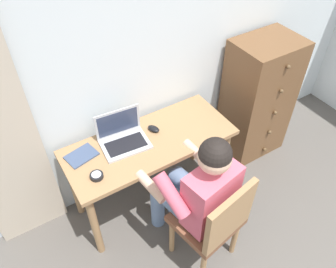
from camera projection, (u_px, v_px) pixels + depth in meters
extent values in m
cube|color=silver|center=(150.00, 49.00, 2.45)|extent=(4.80, 0.05, 2.50)
cube|color=#9E754C|center=(150.00, 142.00, 2.54)|extent=(1.28, 0.54, 0.03)
cylinder|color=#9E754C|center=(95.00, 226.00, 2.44)|extent=(0.06, 0.06, 0.69)
cylinder|color=#9E754C|center=(223.00, 162.00, 2.88)|extent=(0.06, 0.06, 0.69)
cylinder|color=#9E754C|center=(74.00, 186.00, 2.70)|extent=(0.06, 0.06, 0.69)
cylinder|color=#9E754C|center=(195.00, 132.00, 3.14)|extent=(0.06, 0.06, 0.69)
cube|color=brown|center=(257.00, 99.00, 3.11)|extent=(0.56, 0.42, 1.17)
sphere|color=brown|center=(265.00, 150.00, 3.29)|extent=(0.04, 0.04, 0.04)
sphere|color=brown|center=(270.00, 132.00, 3.13)|extent=(0.04, 0.04, 0.04)
sphere|color=brown|center=(275.00, 113.00, 2.97)|extent=(0.04, 0.04, 0.04)
sphere|color=brown|center=(281.00, 91.00, 2.81)|extent=(0.04, 0.04, 0.04)
sphere|color=brown|center=(288.00, 67.00, 2.65)|extent=(0.04, 0.04, 0.04)
cube|color=brown|center=(206.00, 219.00, 2.37)|extent=(0.48, 0.47, 0.05)
cube|color=#9E754C|center=(230.00, 217.00, 2.11)|extent=(0.42, 0.11, 0.42)
cylinder|color=#9E754C|center=(204.00, 210.00, 2.70)|extent=(0.04, 0.04, 0.41)
cylinder|color=#9E754C|center=(172.00, 236.00, 2.53)|extent=(0.04, 0.04, 0.41)
cylinder|color=#9E754C|center=(235.00, 237.00, 2.53)|extent=(0.04, 0.04, 0.41)
cylinder|color=#9E754C|center=(203.00, 267.00, 2.36)|extent=(0.04, 0.04, 0.41)
cylinder|color=#6B84AD|center=(193.00, 189.00, 2.50)|extent=(0.21, 0.42, 0.14)
cylinder|color=#6B84AD|center=(175.00, 203.00, 2.41)|extent=(0.21, 0.42, 0.14)
cylinder|color=#6B84AD|center=(174.00, 192.00, 2.77)|extent=(0.11, 0.11, 0.48)
cylinder|color=#6B84AD|center=(158.00, 205.00, 2.69)|extent=(0.11, 0.11, 0.48)
cube|color=#D1566B|center=(211.00, 197.00, 2.17)|extent=(0.39, 0.26, 0.46)
cylinder|color=#D1566B|center=(220.00, 159.00, 2.29)|extent=(0.14, 0.31, 0.25)
cylinder|color=#D1566B|center=(172.00, 195.00, 2.08)|extent=(0.14, 0.31, 0.25)
cylinder|color=#DBAD8E|center=(198.00, 154.00, 2.47)|extent=(0.12, 0.28, 0.11)
cylinder|color=#DBAD8E|center=(151.00, 186.00, 2.26)|extent=(0.12, 0.28, 0.11)
sphere|color=#DBAD8E|center=(215.00, 158.00, 1.93)|extent=(0.20, 0.20, 0.20)
sphere|color=black|center=(215.00, 154.00, 1.91)|extent=(0.20, 0.20, 0.20)
cube|color=#B7BABF|center=(125.00, 144.00, 2.49)|extent=(0.36, 0.27, 0.02)
cube|color=black|center=(126.00, 144.00, 2.47)|extent=(0.30, 0.18, 0.00)
cube|color=#B7BABF|center=(118.00, 122.00, 2.48)|extent=(0.34, 0.04, 0.22)
cube|color=#2D3851|center=(118.00, 123.00, 2.48)|extent=(0.31, 0.03, 0.18)
ellipsoid|color=black|center=(154.00, 129.00, 2.60)|extent=(0.09, 0.12, 0.03)
cylinder|color=black|center=(97.00, 176.00, 2.27)|extent=(0.09, 0.09, 0.03)
cylinder|color=silver|center=(96.00, 174.00, 2.26)|extent=(0.06, 0.06, 0.00)
cube|color=#3D4C6B|center=(81.00, 156.00, 2.41)|extent=(0.24, 0.19, 0.01)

